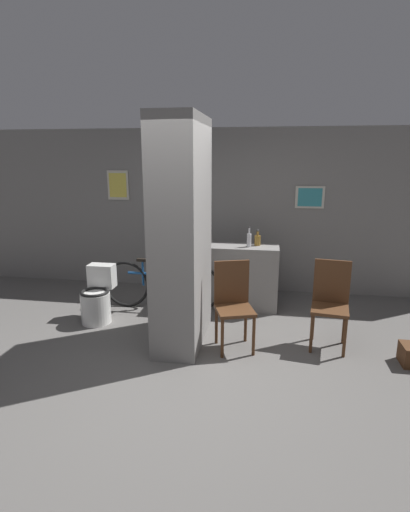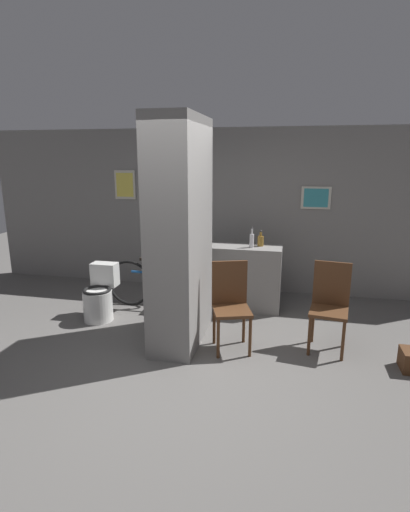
{
  "view_description": "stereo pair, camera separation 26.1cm",
  "coord_description": "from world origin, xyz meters",
  "px_view_note": "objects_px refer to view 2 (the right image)",
  "views": [
    {
      "loc": [
        0.89,
        -3.78,
        2.17
      ],
      "look_at": [
        0.11,
        1.0,
        0.95
      ],
      "focal_mm": 28.0,
      "sensor_mm": 36.0,
      "label": 1
    },
    {
      "loc": [
        1.15,
        -3.74,
        2.17
      ],
      "look_at": [
        0.11,
        1.0,
        0.95
      ],
      "focal_mm": 28.0,
      "sensor_mm": 36.0,
      "label": 2
    }
  ],
  "objects_px": {
    "toilet": "(100,297)",
    "chair_by_doorway": "(330,303)",
    "bicycle": "(164,284)",
    "chair_near_pillar": "(231,302)",
    "bottle_tall": "(252,240)"
  },
  "relations": [
    {
      "from": "toilet",
      "to": "chair_by_doorway",
      "type": "distance_m",
      "value": 2.99
    },
    {
      "from": "bicycle",
      "to": "chair_near_pillar",
      "type": "bearing_deg",
      "value": -41.56
    },
    {
      "from": "toilet",
      "to": "chair_by_doorway",
      "type": "height_order",
      "value": "chair_by_doorway"
    },
    {
      "from": "toilet",
      "to": "bicycle",
      "type": "distance_m",
      "value": 0.92
    },
    {
      "from": "chair_near_pillar",
      "to": "bicycle",
      "type": "xyz_separation_m",
      "value": [
        -1.13,
        1.0,
        -0.19
      ]
    },
    {
      "from": "toilet",
      "to": "chair_near_pillar",
      "type": "relative_size",
      "value": 0.73
    },
    {
      "from": "chair_by_doorway",
      "to": "bicycle",
      "type": "relative_size",
      "value": 0.58
    },
    {
      "from": "chair_near_pillar",
      "to": "bottle_tall",
      "type": "relative_size",
      "value": 3.48
    },
    {
      "from": "bottle_tall",
      "to": "toilet",
      "type": "bearing_deg",
      "value": -158.51
    },
    {
      "from": "chair_by_doorway",
      "to": "bicycle",
      "type": "xyz_separation_m",
      "value": [
        -2.23,
        0.8,
        -0.19
      ]
    },
    {
      "from": "chair_near_pillar",
      "to": "bicycle",
      "type": "bearing_deg",
      "value": 120.27
    },
    {
      "from": "chair_by_doorway",
      "to": "bicycle",
      "type": "distance_m",
      "value": 2.38
    },
    {
      "from": "chair_near_pillar",
      "to": "chair_by_doorway",
      "type": "xyz_separation_m",
      "value": [
        1.1,
        0.21,
        0.0
      ]
    },
    {
      "from": "toilet",
      "to": "chair_near_pillar",
      "type": "xyz_separation_m",
      "value": [
        1.87,
        -0.45,
        0.24
      ]
    },
    {
      "from": "chair_near_pillar",
      "to": "toilet",
      "type": "bearing_deg",
      "value": 148.21
    }
  ]
}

